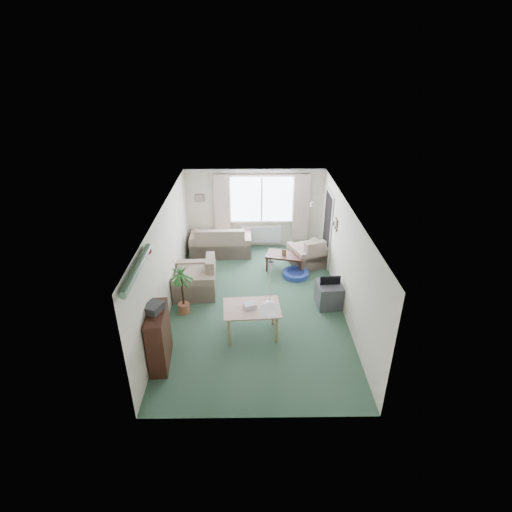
{
  "coord_description": "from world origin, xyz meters",
  "views": [
    {
      "loc": [
        -0.1,
        -7.84,
        5.35
      ],
      "look_at": [
        0.0,
        0.3,
        1.15
      ],
      "focal_mm": 28.0,
      "sensor_mm": 36.0,
      "label": 1
    }
  ],
  "objects_px": {
    "armchair_corner": "(308,251)",
    "armchair_left": "(194,275)",
    "tv_cube": "(329,295)",
    "pet_bed": "(296,274)",
    "sofa": "(221,239)",
    "bookshelf": "(159,338)",
    "coffee_table": "(285,262)",
    "dining_table": "(252,321)",
    "houseplant": "(182,289)"
  },
  "relations": [
    {
      "from": "sofa",
      "to": "houseplant",
      "type": "height_order",
      "value": "houseplant"
    },
    {
      "from": "armchair_left",
      "to": "bookshelf",
      "type": "relative_size",
      "value": 0.91
    },
    {
      "from": "armchair_corner",
      "to": "bookshelf",
      "type": "distance_m",
      "value": 5.15
    },
    {
      "from": "armchair_corner",
      "to": "houseplant",
      "type": "distance_m",
      "value": 3.89
    },
    {
      "from": "coffee_table",
      "to": "pet_bed",
      "type": "bearing_deg",
      "value": -57.02
    },
    {
      "from": "sofa",
      "to": "tv_cube",
      "type": "xyz_separation_m",
      "value": [
        2.7,
        -2.75,
        -0.16
      ]
    },
    {
      "from": "dining_table",
      "to": "tv_cube",
      "type": "relative_size",
      "value": 1.72
    },
    {
      "from": "pet_bed",
      "to": "coffee_table",
      "type": "bearing_deg",
      "value": 122.98
    },
    {
      "from": "sofa",
      "to": "tv_cube",
      "type": "distance_m",
      "value": 3.86
    },
    {
      "from": "armchair_corner",
      "to": "bookshelf",
      "type": "relative_size",
      "value": 0.8
    },
    {
      "from": "armchair_corner",
      "to": "pet_bed",
      "type": "distance_m",
      "value": 0.87
    },
    {
      "from": "sofa",
      "to": "pet_bed",
      "type": "distance_m",
      "value": 2.53
    },
    {
      "from": "houseplant",
      "to": "pet_bed",
      "type": "height_order",
      "value": "houseplant"
    },
    {
      "from": "armchair_corner",
      "to": "armchair_left",
      "type": "bearing_deg",
      "value": 4.52
    },
    {
      "from": "armchair_corner",
      "to": "armchair_left",
      "type": "distance_m",
      "value": 3.3
    },
    {
      "from": "coffee_table",
      "to": "tv_cube",
      "type": "height_order",
      "value": "tv_cube"
    },
    {
      "from": "armchair_corner",
      "to": "coffee_table",
      "type": "height_order",
      "value": "armchair_corner"
    },
    {
      "from": "bookshelf",
      "to": "dining_table",
      "type": "distance_m",
      "value": 1.94
    },
    {
      "from": "armchair_left",
      "to": "coffee_table",
      "type": "bearing_deg",
      "value": 113.14
    },
    {
      "from": "bookshelf",
      "to": "pet_bed",
      "type": "xyz_separation_m",
      "value": [
        2.91,
        3.24,
        -0.51
      ]
    },
    {
      "from": "tv_cube",
      "to": "pet_bed",
      "type": "height_order",
      "value": "tv_cube"
    },
    {
      "from": "armchair_corner",
      "to": "bookshelf",
      "type": "height_order",
      "value": "bookshelf"
    },
    {
      "from": "bookshelf",
      "to": "pet_bed",
      "type": "bearing_deg",
      "value": 44.07
    },
    {
      "from": "armchair_corner",
      "to": "tv_cube",
      "type": "xyz_separation_m",
      "value": [
        0.22,
        -2.03,
        -0.13
      ]
    },
    {
      "from": "bookshelf",
      "to": "pet_bed",
      "type": "distance_m",
      "value": 4.38
    },
    {
      "from": "dining_table",
      "to": "armchair_corner",
      "type": "bearing_deg",
      "value": 63.13
    },
    {
      "from": "coffee_table",
      "to": "houseplant",
      "type": "xyz_separation_m",
      "value": [
        -2.46,
        -2.01,
        0.41
      ]
    },
    {
      "from": "sofa",
      "to": "bookshelf",
      "type": "distance_m",
      "value": 4.73
    },
    {
      "from": "armchair_corner",
      "to": "pet_bed",
      "type": "xyz_separation_m",
      "value": [
        -0.41,
        -0.69,
        -0.35
      ]
    },
    {
      "from": "armchair_corner",
      "to": "sofa",
      "type": "bearing_deg",
      "value": -37.34
    },
    {
      "from": "pet_bed",
      "to": "sofa",
      "type": "bearing_deg",
      "value": 145.71
    },
    {
      "from": "coffee_table",
      "to": "tv_cube",
      "type": "distance_m",
      "value": 1.95
    },
    {
      "from": "sofa",
      "to": "pet_bed",
      "type": "relative_size",
      "value": 2.6
    },
    {
      "from": "dining_table",
      "to": "pet_bed",
      "type": "bearing_deg",
      "value": 64.24
    },
    {
      "from": "coffee_table",
      "to": "bookshelf",
      "type": "bearing_deg",
      "value": -126.06
    },
    {
      "from": "armchair_left",
      "to": "coffee_table",
      "type": "relative_size",
      "value": 1.05
    },
    {
      "from": "sofa",
      "to": "bookshelf",
      "type": "relative_size",
      "value": 1.52
    },
    {
      "from": "sofa",
      "to": "coffee_table",
      "type": "height_order",
      "value": "sofa"
    },
    {
      "from": "sofa",
      "to": "coffee_table",
      "type": "xyz_separation_m",
      "value": [
        1.81,
        -1.01,
        -0.21
      ]
    },
    {
      "from": "armchair_left",
      "to": "bookshelf",
      "type": "distance_m",
      "value": 2.53
    },
    {
      "from": "sofa",
      "to": "armchair_corner",
      "type": "bearing_deg",
      "value": 162.37
    },
    {
      "from": "bookshelf",
      "to": "houseplant",
      "type": "bearing_deg",
      "value": 79.25
    },
    {
      "from": "dining_table",
      "to": "sofa",
      "type": "bearing_deg",
      "value": 103.17
    },
    {
      "from": "sofa",
      "to": "armchair_corner",
      "type": "relative_size",
      "value": 1.91
    },
    {
      "from": "tv_cube",
      "to": "pet_bed",
      "type": "xyz_separation_m",
      "value": [
        -0.63,
        1.34,
        -0.21
      ]
    },
    {
      "from": "armchair_left",
      "to": "tv_cube",
      "type": "distance_m",
      "value": 3.26
    },
    {
      "from": "bookshelf",
      "to": "tv_cube",
      "type": "relative_size",
      "value": 1.89
    },
    {
      "from": "houseplant",
      "to": "dining_table",
      "type": "height_order",
      "value": "houseplant"
    },
    {
      "from": "tv_cube",
      "to": "dining_table",
      "type": "bearing_deg",
      "value": -153.71
    },
    {
      "from": "sofa",
      "to": "coffee_table",
      "type": "distance_m",
      "value": 2.08
    }
  ]
}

